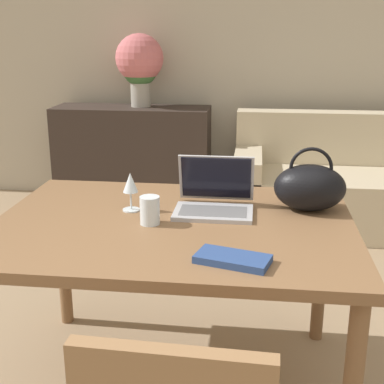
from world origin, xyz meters
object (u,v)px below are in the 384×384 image
object	(u,v)px
laptop	(215,196)
drinking_glass	(150,210)
couch	(352,189)
handbag	(310,187)
wine_glass	(130,185)
flower_vase	(140,63)

from	to	relation	value
laptop	drinking_glass	distance (m)	0.30
couch	handbag	distance (m)	2.00
handbag	drinking_glass	bearing A→B (deg)	-158.88
handbag	laptop	bearing A→B (deg)	-174.21
wine_glass	flower_vase	bearing A→B (deg)	101.14
drinking_glass	handbag	bearing A→B (deg)	21.12
laptop	flower_vase	bearing A→B (deg)	109.46
wine_glass	handbag	distance (m)	0.72
handbag	flower_vase	world-z (taller)	flower_vase
couch	laptop	size ratio (longest dim) A/B	5.68
couch	handbag	xyz separation A→B (m)	(-0.51, -1.86, 0.55)
couch	laptop	world-z (taller)	laptop
couch	drinking_glass	size ratio (longest dim) A/B	16.45
laptop	couch	bearing A→B (deg)	65.04
drinking_glass	handbag	size ratio (longest dim) A/B	0.37
couch	wine_glass	xyz separation A→B (m)	(-1.22, -1.95, 0.55)
laptop	handbag	distance (m)	0.38
wine_glass	handbag	size ratio (longest dim) A/B	0.55
drinking_glass	wine_glass	world-z (taller)	wine_glass
handbag	flower_vase	xyz separation A→B (m)	(-1.15, 2.15, 0.34)
wine_glass	flower_vase	size ratio (longest dim) A/B	0.28
couch	flower_vase	xyz separation A→B (m)	(-1.66, 0.29, 0.88)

